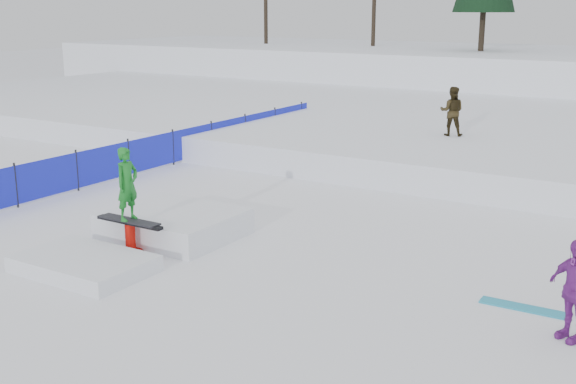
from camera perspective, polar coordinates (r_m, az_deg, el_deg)
The scene contains 8 objects.
ground at distance 13.49m, azimuth -6.35°, elevation -6.06°, with size 120.00×120.00×0.00m, color white.
snow_berm at distance 40.79m, azimuth 20.92°, elevation 8.60°, with size 60.00×14.00×2.40m, color white.
snow_midrise at distance 27.38m, azimuth 14.84°, elevation 4.94°, with size 50.00×18.00×0.80m, color white.
safety_fence at distance 22.26m, azimuth -9.07°, elevation 3.53°, with size 0.05×16.00×1.10m.
walker_olive at distance 22.99m, azimuth 12.83°, elevation 6.24°, with size 0.74×0.58×1.52m, color black.
spectator_purple at distance 11.20m, azimuth 21.69°, elevation -7.20°, with size 0.90×0.37×1.53m, color purple.
loose_board_teal at distance 12.32m, azimuth 18.16°, elevation -8.70°, with size 1.40×0.28×0.03m, color teal.
jib_rail_feature at distance 14.86m, azimuth -10.80°, elevation -3.03°, with size 2.60×4.40×2.11m.
Camera 1 is at (7.90, -9.86, 4.71)m, focal length 45.00 mm.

